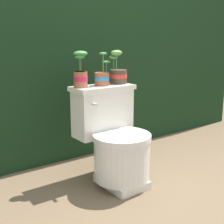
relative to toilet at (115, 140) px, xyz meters
The scene contains 6 objects.
ground_plane 0.31m from the toilet, 26.64° to the right, with size 12.00×12.00×0.00m, color brown.
hedge_backdrop 0.97m from the toilet, 83.56° to the left, with size 3.70×0.71×1.40m.
toilet is the anchor object (origin of this frame).
potted_plant_left 0.49m from the toilet, 134.15° to the left, with size 0.11×0.11×0.23m.
potted_plant_midleft 0.43m from the toilet, 88.28° to the left, with size 0.12×0.10×0.22m.
potted_plant_middle 0.46m from the toilet, 47.02° to the left, with size 0.14×0.12×0.23m.
Camera 1 is at (-1.26, -1.50, 0.93)m, focal length 50.00 mm.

